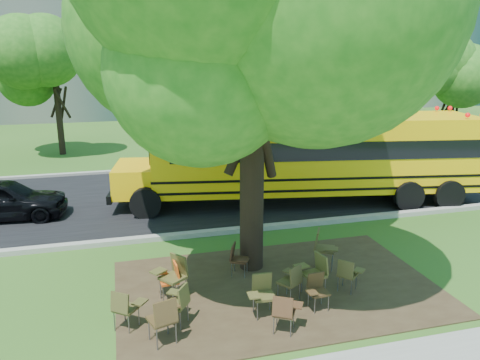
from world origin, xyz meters
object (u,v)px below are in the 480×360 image
object	(u,v)px
black_car	(2,200)
chair_1	(125,306)
chair_5	(317,288)
chair_7	(348,272)
chair_0	(164,316)
chair_11	(292,279)
chair_3	(262,291)
chair_8	(171,276)
school_bus	(312,153)
chair_10	(237,257)
chair_12	(323,245)
chair_4	(285,310)
main_tree	(253,40)
chair_6	(315,270)
chair_2	(179,300)
chair_9	(174,272)

from	to	relation	value
black_car	chair_1	bearing A→B (deg)	-149.48
chair_5	chair_7	size ratio (longest dim) A/B	0.99
chair_0	chair_11	world-z (taller)	chair_0
chair_3	chair_8	world-z (taller)	chair_3
school_bus	chair_11	bearing A→B (deg)	-106.75
chair_10	chair_12	xyz separation A→B (m)	(2.08, -0.14, 0.11)
chair_3	chair_4	xyz separation A→B (m)	(0.21, -0.73, -0.03)
chair_12	black_car	distance (m)	10.03
chair_3	chair_12	distance (m)	2.62
main_tree	chair_11	world-z (taller)	main_tree
chair_3	chair_6	world-z (taller)	chair_6
chair_2	chair_4	distance (m)	2.01
chair_6	chair_12	bearing A→B (deg)	-43.49
chair_5	chair_9	bearing A→B (deg)	-26.00
chair_12	chair_2	bearing A→B (deg)	-38.65
chair_8	chair_0	bearing A→B (deg)	165.01
chair_11	chair_6	bearing A→B (deg)	-19.05
main_tree	chair_9	bearing A→B (deg)	-153.93
chair_5	black_car	world-z (taller)	black_car
chair_0	chair_5	bearing A→B (deg)	-10.15
chair_8	chair_11	size ratio (longest dim) A/B	0.98
chair_9	main_tree	bearing A→B (deg)	-100.71
chair_3	chair_11	bearing A→B (deg)	-150.65
chair_10	chair_2	bearing A→B (deg)	-16.92
school_bus	chair_2	world-z (taller)	school_bus
chair_6	chair_10	xyz separation A→B (m)	(-1.40, 1.25, -0.09)
main_tree	chair_1	size ratio (longest dim) A/B	10.79
school_bus	chair_12	xyz separation A→B (m)	(-1.84, -5.03, -1.14)
main_tree	chair_3	distance (m)	5.25
chair_4	chair_10	xyz separation A→B (m)	(-0.25, 2.50, -0.02)
chair_6	chair_9	distance (m)	3.02
chair_1	chair_12	world-z (taller)	chair_12
main_tree	chair_12	size ratio (longest dim) A/B	9.22
chair_3	black_car	xyz separation A→B (m)	(-6.14, 7.43, 0.12)
chair_1	chair_5	world-z (taller)	chair_1
chair_10	black_car	world-z (taller)	black_car
chair_4	chair_8	bearing A→B (deg)	164.94
chair_5	chair_12	xyz separation A→B (m)	(0.90, 1.70, 0.12)
chair_0	chair_6	xyz separation A→B (m)	(3.32, 1.00, -0.00)
chair_1	chair_5	xyz separation A→B (m)	(3.76, -0.22, -0.04)
chair_6	chair_12	xyz separation A→B (m)	(0.68, 1.11, 0.03)
chair_1	chair_4	distance (m)	2.97
chair_2	main_tree	bearing A→B (deg)	-10.75
chair_9	chair_10	world-z (taller)	chair_9
school_bus	chair_12	world-z (taller)	school_bus
school_bus	chair_6	size ratio (longest dim) A/B	13.51
chair_0	chair_5	distance (m)	3.13
chair_0	chair_4	xyz separation A→B (m)	(2.17, -0.25, -0.07)
school_bus	chair_1	xyz separation A→B (m)	(-6.50, -6.51, -1.22)
chair_8	chair_9	size ratio (longest dim) A/B	0.85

